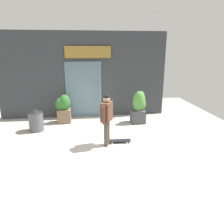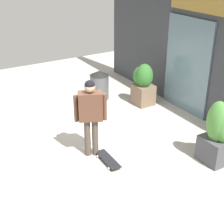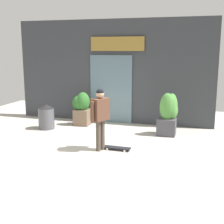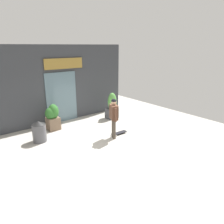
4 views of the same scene
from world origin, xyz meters
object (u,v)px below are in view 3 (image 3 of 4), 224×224
skateboarder (100,113)px  planter_box_left (169,113)px  planter_box_right (82,108)px  trash_bin (46,117)px  skateboard (117,148)px

skateboarder → planter_box_left: size_ratio=1.24×
skateboarder → planter_box_left: (1.58, 2.06, -0.30)m
planter_box_right → skateboarder: bearing=-57.4°
skateboarder → planter_box_left: 2.61m
trash_bin → planter_box_left: bearing=6.4°
skateboarder → planter_box_left: bearing=76.9°
planter_box_right → trash_bin: 1.29m
planter_box_right → trash_bin: planter_box_right is taller
skateboarder → skateboard: (0.42, 0.15, -0.97)m
skateboarder → trash_bin: (-2.52, 1.60, -0.61)m
skateboard → planter_box_right: (-1.99, 2.30, 0.56)m
skateboarder → skateboard: size_ratio=2.18×
skateboard → planter_box_left: (1.15, 1.91, 0.67)m
planter_box_left → trash_bin: bearing=-173.6°
trash_bin → skateboarder: bearing=-32.3°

